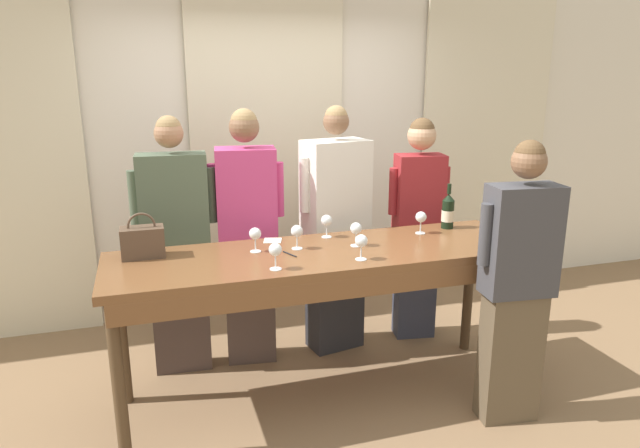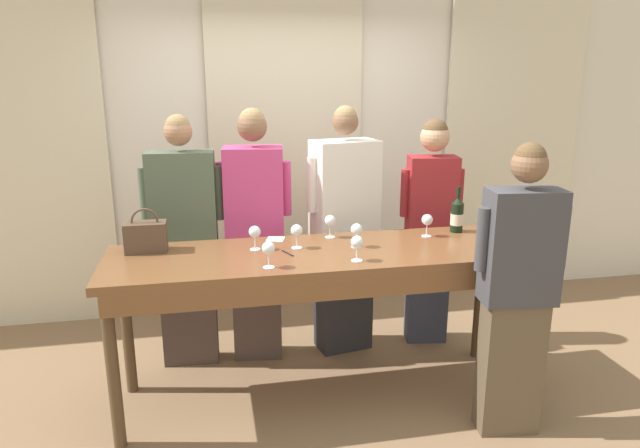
{
  "view_description": "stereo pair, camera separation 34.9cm",
  "coord_description": "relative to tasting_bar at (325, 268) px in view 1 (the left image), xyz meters",
  "views": [
    {
      "loc": [
        -1.0,
        -3.15,
        2.06
      ],
      "look_at": [
        0.0,
        0.07,
        1.14
      ],
      "focal_mm": 32.0,
      "sensor_mm": 36.0,
      "label": 1
    },
    {
      "loc": [
        -0.66,
        -3.23,
        2.06
      ],
      "look_at": [
        0.0,
        0.07,
        1.14
      ],
      "focal_mm": 32.0,
      "sensor_mm": 36.0,
      "label": 2
    }
  ],
  "objects": [
    {
      "name": "curtain_panel_center",
      "position": [
        0.0,
        1.56,
        0.46
      ],
      "size": [
        1.28,
        0.03,
        2.69
      ],
      "color": "beige",
      "rests_on": "ground_plane"
    },
    {
      "name": "handbag",
      "position": [
        -1.05,
        0.23,
        0.2
      ],
      "size": [
        0.25,
        0.14,
        0.27
      ],
      "color": "brown",
      "rests_on": "tasting_bar"
    },
    {
      "name": "curtain_panel_right",
      "position": [
        2.07,
        1.56,
        0.46
      ],
      "size": [
        1.28,
        0.03,
        2.69
      ],
      "color": "beige",
      "rests_on": "ground_plane"
    },
    {
      "name": "wall_back",
      "position": [
        0.0,
        1.63,
        0.52
      ],
      "size": [
        12.0,
        0.06,
        2.8
      ],
      "color": "silver",
      "rests_on": "ground_plane"
    },
    {
      "name": "ground_plane",
      "position": [
        0.0,
        0.03,
        -0.88
      ],
      "size": [
        18.0,
        18.0,
        0.0
      ],
      "primitive_type": "plane",
      "color": "#846647"
    },
    {
      "name": "guest_olive_jacket",
      "position": [
        -0.84,
        0.66,
        0.03
      ],
      "size": [
        0.56,
        0.23,
        1.77
      ],
      "color": "#473833",
      "rests_on": "ground_plane"
    },
    {
      "name": "host_pouring",
      "position": [
        0.99,
        -0.53,
        -0.01
      ],
      "size": [
        0.52,
        0.25,
        1.69
      ],
      "color": "brown",
      "rests_on": "ground_plane"
    },
    {
      "name": "wine_glass_center_mid",
      "position": [
        0.74,
        0.2,
        0.21
      ],
      "size": [
        0.07,
        0.07,
        0.15
      ],
      "color": "white",
      "rests_on": "tasting_bar"
    },
    {
      "name": "wine_glass_center_right",
      "position": [
        0.16,
        -0.2,
        0.21
      ],
      "size": [
        0.07,
        0.07,
        0.15
      ],
      "color": "white",
      "rests_on": "tasting_bar"
    },
    {
      "name": "guest_pink_top",
      "position": [
        -0.35,
        0.66,
        0.04
      ],
      "size": [
        0.52,
        0.3,
        1.81
      ],
      "color": "#473833",
      "rests_on": "ground_plane"
    },
    {
      "name": "napkin",
      "position": [
        -0.25,
        0.32,
        0.11
      ],
      "size": [
        0.14,
        0.14,
        0.0
      ],
      "color": "white",
      "rests_on": "tasting_bar"
    },
    {
      "name": "guest_cream_sweater",
      "position": [
        0.29,
        0.66,
        0.03
      ],
      "size": [
        0.57,
        0.35,
        1.82
      ],
      "color": "#28282D",
      "rests_on": "ground_plane"
    },
    {
      "name": "wine_glass_front_right",
      "position": [
        0.22,
        0.06,
        0.21
      ],
      "size": [
        0.07,
        0.07,
        0.15
      ],
      "color": "white",
      "rests_on": "tasting_bar"
    },
    {
      "name": "tasting_bar",
      "position": [
        0.0,
        0.0,
        0.0
      ],
      "size": [
        2.59,
        0.74,
        0.99
      ],
      "color": "brown",
      "rests_on": "ground_plane"
    },
    {
      "name": "wine_glass_back_left",
      "position": [
        -0.4,
        0.13,
        0.21
      ],
      "size": [
        0.07,
        0.07,
        0.15
      ],
      "color": "white",
      "rests_on": "tasting_bar"
    },
    {
      "name": "wine_glass_front_mid",
      "position": [
        0.11,
        0.3,
        0.21
      ],
      "size": [
        0.07,
        0.07,
        0.15
      ],
      "color": "white",
      "rests_on": "tasting_bar"
    },
    {
      "name": "guest_striped_shirt",
      "position": [
        0.95,
        0.66,
        0.03
      ],
      "size": [
        0.47,
        0.27,
        1.71
      ],
      "color": "#383D51",
      "rests_on": "ground_plane"
    },
    {
      "name": "wine_glass_center_left",
      "position": [
        -0.35,
        -0.21,
        0.21
      ],
      "size": [
        0.07,
        0.07,
        0.15
      ],
      "color": "white",
      "rests_on": "tasting_bar"
    },
    {
      "name": "pen",
      "position": [
        -0.22,
        0.01,
        0.11
      ],
      "size": [
        0.06,
        0.12,
        0.01
      ],
      "color": "black",
      "rests_on": "tasting_bar"
    },
    {
      "name": "wine_glass_front_left",
      "position": [
        -0.14,
        0.11,
        0.21
      ],
      "size": [
        0.07,
        0.07,
        0.15
      ],
      "color": "white",
      "rests_on": "tasting_bar"
    },
    {
      "name": "wine_bottle",
      "position": [
        0.98,
        0.27,
        0.22
      ],
      "size": [
        0.09,
        0.09,
        0.31
      ],
      "color": "black",
      "rests_on": "tasting_bar"
    }
  ]
}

